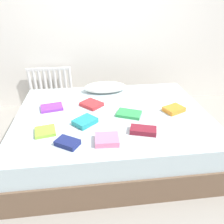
{
  "coord_description": "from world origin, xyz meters",
  "views": [
    {
      "loc": [
        -0.24,
        -1.93,
        1.58
      ],
      "look_at": [
        0.0,
        0.05,
        0.48
      ],
      "focal_mm": 34.47,
      "sensor_mm": 36.0,
      "label": 1
    }
  ],
  "objects_px": {
    "bed": "(113,133)",
    "pillow": "(105,87)",
    "textbook_purple": "(52,107)",
    "textbook_pink": "(107,140)",
    "textbook_lime": "(45,131)",
    "textbook_navy": "(67,143)",
    "textbook_orange": "(174,109)",
    "textbook_maroon": "(143,130)",
    "textbook_teal": "(85,121)",
    "textbook_red": "(92,104)",
    "radiator": "(51,85)",
    "textbook_green": "(129,114)"
  },
  "relations": [
    {
      "from": "textbook_green",
      "to": "textbook_pink",
      "type": "xyz_separation_m",
      "value": [
        -0.27,
        -0.42,
        0.01
      ]
    },
    {
      "from": "textbook_orange",
      "to": "textbook_red",
      "type": "distance_m",
      "value": 0.88
    },
    {
      "from": "radiator",
      "to": "textbook_lime",
      "type": "relative_size",
      "value": 3.64
    },
    {
      "from": "pillow",
      "to": "textbook_navy",
      "type": "height_order",
      "value": "pillow"
    },
    {
      "from": "radiator",
      "to": "textbook_pink",
      "type": "relative_size",
      "value": 3.25
    },
    {
      "from": "textbook_green",
      "to": "radiator",
      "type": "bearing_deg",
      "value": 150.69
    },
    {
      "from": "textbook_lime",
      "to": "textbook_navy",
      "type": "distance_m",
      "value": 0.29
    },
    {
      "from": "textbook_navy",
      "to": "textbook_orange",
      "type": "bearing_deg",
      "value": 55.46
    },
    {
      "from": "textbook_teal",
      "to": "textbook_purple",
      "type": "bearing_deg",
      "value": 93.7
    },
    {
      "from": "radiator",
      "to": "textbook_teal",
      "type": "xyz_separation_m",
      "value": [
        0.51,
        -1.38,
        0.15
      ]
    },
    {
      "from": "textbook_teal",
      "to": "textbook_red",
      "type": "relative_size",
      "value": 0.95
    },
    {
      "from": "textbook_lime",
      "to": "textbook_purple",
      "type": "bearing_deg",
      "value": 78.54
    },
    {
      "from": "textbook_orange",
      "to": "pillow",
      "type": "bearing_deg",
      "value": 113.41
    },
    {
      "from": "bed",
      "to": "radiator",
      "type": "xyz_separation_m",
      "value": [
        -0.79,
        1.2,
        0.12
      ]
    },
    {
      "from": "bed",
      "to": "radiator",
      "type": "relative_size",
      "value": 3.14
    },
    {
      "from": "textbook_purple",
      "to": "textbook_maroon",
      "type": "height_order",
      "value": "textbook_maroon"
    },
    {
      "from": "bed",
      "to": "textbook_lime",
      "type": "height_order",
      "value": "textbook_lime"
    },
    {
      "from": "bed",
      "to": "textbook_lime",
      "type": "relative_size",
      "value": 11.43
    },
    {
      "from": "textbook_green",
      "to": "textbook_orange",
      "type": "xyz_separation_m",
      "value": [
        0.48,
        0.02,
        0.01
      ]
    },
    {
      "from": "textbook_orange",
      "to": "textbook_red",
      "type": "height_order",
      "value": "textbook_orange"
    },
    {
      "from": "textbook_maroon",
      "to": "textbook_lime",
      "type": "bearing_deg",
      "value": -169.46
    },
    {
      "from": "pillow",
      "to": "textbook_maroon",
      "type": "distance_m",
      "value": 0.98
    },
    {
      "from": "radiator",
      "to": "textbook_orange",
      "type": "height_order",
      "value": "radiator"
    },
    {
      "from": "textbook_orange",
      "to": "radiator",
      "type": "bearing_deg",
      "value": 114.55
    },
    {
      "from": "textbook_orange",
      "to": "textbook_teal",
      "type": "height_order",
      "value": "same"
    },
    {
      "from": "textbook_purple",
      "to": "textbook_pink",
      "type": "relative_size",
      "value": 1.15
    },
    {
      "from": "pillow",
      "to": "textbook_maroon",
      "type": "bearing_deg",
      "value": -75.28
    },
    {
      "from": "pillow",
      "to": "textbook_teal",
      "type": "height_order",
      "value": "pillow"
    },
    {
      "from": "pillow",
      "to": "textbook_green",
      "type": "height_order",
      "value": "pillow"
    },
    {
      "from": "textbook_navy",
      "to": "textbook_red",
      "type": "xyz_separation_m",
      "value": [
        0.22,
        0.68,
        -0.0
      ]
    },
    {
      "from": "bed",
      "to": "textbook_navy",
      "type": "relative_size",
      "value": 10.74
    },
    {
      "from": "bed",
      "to": "textbook_teal",
      "type": "distance_m",
      "value": 0.44
    },
    {
      "from": "pillow",
      "to": "textbook_red",
      "type": "bearing_deg",
      "value": -116.43
    },
    {
      "from": "textbook_lime",
      "to": "textbook_maroon",
      "type": "bearing_deg",
      "value": -18.03
    },
    {
      "from": "bed",
      "to": "pillow",
      "type": "bearing_deg",
      "value": 92.6
    },
    {
      "from": "radiator",
      "to": "textbook_teal",
      "type": "height_order",
      "value": "radiator"
    },
    {
      "from": "textbook_red",
      "to": "textbook_teal",
      "type": "bearing_deg",
      "value": -55.33
    },
    {
      "from": "textbook_navy",
      "to": "textbook_red",
      "type": "height_order",
      "value": "textbook_navy"
    },
    {
      "from": "textbook_maroon",
      "to": "textbook_red",
      "type": "distance_m",
      "value": 0.72
    },
    {
      "from": "bed",
      "to": "textbook_lime",
      "type": "xyz_separation_m",
      "value": [
        -0.64,
        -0.29,
        0.27
      ]
    },
    {
      "from": "bed",
      "to": "textbook_purple",
      "type": "height_order",
      "value": "textbook_purple"
    },
    {
      "from": "pillow",
      "to": "textbook_purple",
      "type": "relative_size",
      "value": 2.32
    },
    {
      "from": "radiator",
      "to": "textbook_pink",
      "type": "height_order",
      "value": "radiator"
    },
    {
      "from": "textbook_green",
      "to": "textbook_red",
      "type": "bearing_deg",
      "value": 169.25
    },
    {
      "from": "textbook_green",
      "to": "textbook_purple",
      "type": "bearing_deg",
      "value": -172.89
    },
    {
      "from": "textbook_green",
      "to": "textbook_navy",
      "type": "distance_m",
      "value": 0.73
    },
    {
      "from": "textbook_purple",
      "to": "textbook_pink",
      "type": "bearing_deg",
      "value": -63.45
    },
    {
      "from": "pillow",
      "to": "textbook_green",
      "type": "xyz_separation_m",
      "value": [
        0.18,
        -0.63,
        -0.04
      ]
    },
    {
      "from": "textbook_teal",
      "to": "textbook_red",
      "type": "distance_m",
      "value": 0.37
    },
    {
      "from": "textbook_purple",
      "to": "textbook_pink",
      "type": "height_order",
      "value": "textbook_pink"
    }
  ]
}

